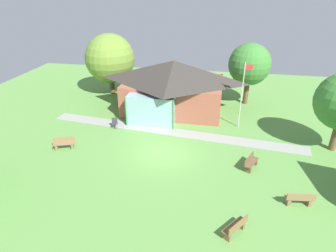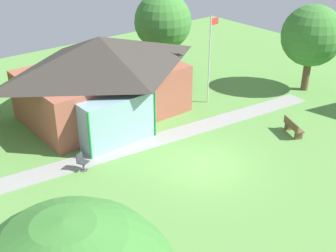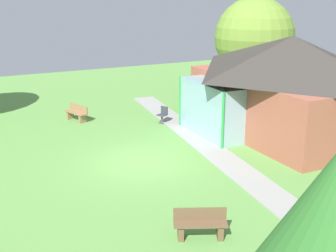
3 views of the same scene
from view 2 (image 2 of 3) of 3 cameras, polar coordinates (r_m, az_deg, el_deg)
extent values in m
plane|color=#609947|center=(21.31, 4.41, -5.01)|extent=(44.00, 44.00, 0.00)
cube|color=#A35642|center=(26.06, -8.39, 4.45)|extent=(8.69, 5.88, 2.82)
pyramid|color=#38332D|center=(25.27, -8.74, 9.32)|extent=(9.69, 6.88, 1.83)
cube|color=#8CB2BF|center=(22.73, -6.54, 0.70)|extent=(3.91, 1.20, 2.53)
cylinder|color=green|center=(21.40, -10.06, -1.31)|extent=(0.12, 0.12, 2.53)
cylinder|color=green|center=(23.27, -1.70, 1.53)|extent=(0.12, 0.12, 2.53)
cube|color=#999993|center=(23.46, -1.07, -1.67)|extent=(20.78, 3.71, 0.03)
cylinder|color=silver|center=(26.97, 5.33, 8.34)|extent=(0.08, 0.08, 5.40)
cube|color=red|center=(26.52, 6.03, 13.29)|extent=(0.60, 0.02, 0.40)
cube|color=brown|center=(24.70, 15.91, -0.10)|extent=(1.02, 1.55, 0.06)
cube|color=brown|center=(25.23, 15.25, -0.07)|extent=(0.43, 0.31, 0.39)
cube|color=brown|center=(24.40, 16.45, -1.20)|extent=(0.43, 0.31, 0.39)
cube|color=brown|center=(24.52, 15.59, 0.29)|extent=(0.68, 1.39, 0.36)
cube|color=olive|center=(17.25, -11.65, -12.48)|extent=(1.56, 0.93, 0.06)
cube|color=olive|center=(17.71, -10.38, -12.19)|extent=(0.29, 0.43, 0.39)
cube|color=olive|center=(17.12, -12.82, -14.09)|extent=(0.29, 0.43, 0.39)
cube|color=olive|center=(17.23, -12.20, -11.71)|extent=(1.43, 0.58, 0.36)
cube|color=#33383D|center=(20.99, -10.88, -4.59)|extent=(0.58, 0.58, 0.04)
cube|color=#33383D|center=(20.99, -11.37, -3.94)|extent=(0.42, 0.22, 0.40)
cylinder|color=#4C4C51|center=(21.11, -10.82, -5.12)|extent=(0.10, 0.10, 0.42)
cylinder|color=#4C4C51|center=(21.22, -10.78, -5.58)|extent=(0.36, 0.36, 0.02)
cylinder|color=brown|center=(31.89, -0.64, 8.60)|extent=(0.48, 0.48, 2.43)
sphere|color=#3D7F33|center=(31.15, -0.67, 13.31)|extent=(3.94, 3.94, 3.94)
cylinder|color=brown|center=(30.77, 17.38, 6.43)|extent=(0.48, 0.48, 2.21)
sphere|color=#3D7F33|center=(30.02, 18.05, 11.01)|extent=(3.90, 3.90, 3.90)
camera|label=1|loc=(16.74, 67.69, 9.24)|focal=31.32mm
camera|label=3|loc=(29.14, 38.60, 12.28)|focal=47.76mm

